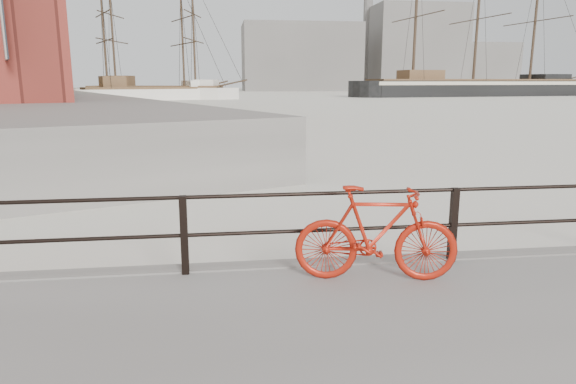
{
  "coord_description": "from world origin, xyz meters",
  "views": [
    {
      "loc": [
        -3.03,
        -6.33,
        2.72
      ],
      "look_at": [
        -1.99,
        1.5,
        1.0
      ],
      "focal_mm": 32.0,
      "sensor_mm": 36.0,
      "label": 1
    }
  ],
  "objects_px": {
    "barque_black": "(472,96)",
    "schooner_left": "(148,100)",
    "bicycle": "(376,234)",
    "schooner_mid": "(156,99)"
  },
  "relations": [
    {
      "from": "barque_black",
      "to": "schooner_left",
      "type": "xyz_separation_m",
      "value": [
        -55.7,
        -11.74,
        0.0
      ]
    },
    {
      "from": "barque_black",
      "to": "schooner_left",
      "type": "distance_m",
      "value": 56.93
    },
    {
      "from": "bicycle",
      "to": "schooner_mid",
      "type": "relative_size",
      "value": 0.07
    },
    {
      "from": "schooner_mid",
      "to": "barque_black",
      "type": "bearing_deg",
      "value": 19.71
    },
    {
      "from": "barque_black",
      "to": "schooner_left",
      "type": "bearing_deg",
      "value": -176.24
    },
    {
      "from": "schooner_mid",
      "to": "schooner_left",
      "type": "relative_size",
      "value": 1.12
    },
    {
      "from": "barque_black",
      "to": "schooner_mid",
      "type": "bearing_deg",
      "value": 179.26
    },
    {
      "from": "barque_black",
      "to": "schooner_mid",
      "type": "xyz_separation_m",
      "value": [
        -55.09,
        -7.16,
        0.0
      ]
    },
    {
      "from": "barque_black",
      "to": "schooner_left",
      "type": "height_order",
      "value": "barque_black"
    },
    {
      "from": "bicycle",
      "to": "schooner_mid",
      "type": "distance_m",
      "value": 77.24
    }
  ]
}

